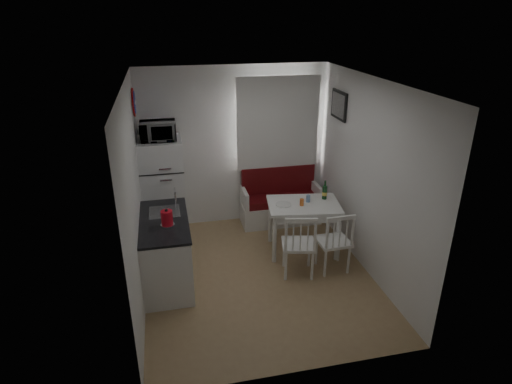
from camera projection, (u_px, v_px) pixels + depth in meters
floor at (258, 275)px, 5.87m from camera, size 3.00×3.50×0.02m
ceiling at (259, 82)px, 4.85m from camera, size 3.00×3.50×0.02m
wall_back at (234, 147)px, 6.93m from camera, size 3.00×0.02×2.60m
wall_front at (302, 262)px, 3.79m from camera, size 3.00×0.02×2.60m
wall_left at (135, 198)px, 5.06m from camera, size 0.02×3.50×2.60m
wall_right at (369, 178)px, 5.65m from camera, size 0.02×3.50×2.60m
window at (277, 126)px, 6.91m from camera, size 1.22×0.06×1.47m
curtain at (278, 124)px, 6.83m from camera, size 1.35×0.02×1.50m
kitchen_counter at (166, 250)px, 5.59m from camera, size 0.62×1.32×1.16m
wall_sign at (134, 102)px, 6.03m from camera, size 0.03×0.40×0.40m
picture_frame at (339, 105)px, 6.34m from camera, size 0.04×0.52×0.42m
bench at (280, 204)px, 7.24m from camera, size 1.32×0.51×0.94m
dining_table at (304, 209)px, 6.21m from camera, size 1.12×0.87×0.77m
chair_left at (301, 240)px, 5.61m from camera, size 0.51×0.50×0.50m
chair_right at (337, 237)px, 5.72m from camera, size 0.43×0.42×0.48m
fridge at (163, 190)px, 6.57m from camera, size 0.64×0.64×1.60m
microwave at (158, 131)px, 6.16m from camera, size 0.51×0.34×0.28m
kettle at (167, 218)px, 5.21m from camera, size 0.17×0.17×0.23m
wine_bottle at (325, 190)px, 6.28m from camera, size 0.07×0.07×0.29m
drinking_glass_orange at (302, 202)px, 6.11m from camera, size 0.06×0.06×0.10m
drinking_glass_blue at (308, 199)px, 6.22m from camera, size 0.06×0.06×0.10m
plate at (283, 204)px, 6.13m from camera, size 0.22×0.22×0.02m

